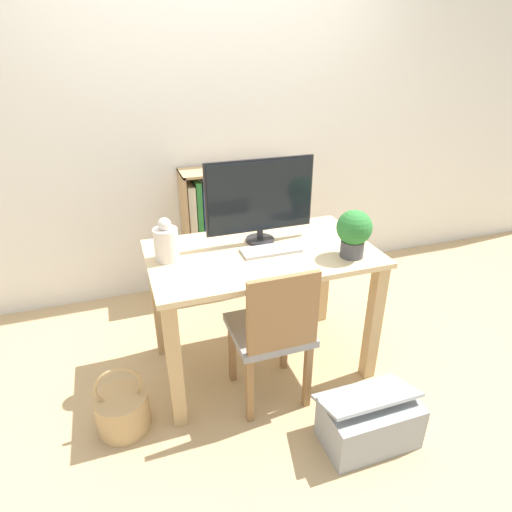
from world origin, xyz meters
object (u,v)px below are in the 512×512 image
(keyboard, at_px, (271,250))
(chair, at_px, (273,331))
(potted_plant, at_px, (354,231))
(storage_box, at_px, (369,421))
(basket, at_px, (123,411))
(vase, at_px, (166,242))
(bookshelf, at_px, (218,230))
(monitor, at_px, (260,198))

(keyboard, relative_size, chair, 0.38)
(potted_plant, relative_size, storage_box, 0.55)
(chair, height_order, basket, chair)
(keyboard, xyz_separation_m, potted_plant, (0.39, -0.19, 0.14))
(chair, distance_m, basket, 0.87)
(keyboard, height_order, vase, vase)
(potted_plant, height_order, storage_box, potted_plant)
(vase, relative_size, chair, 0.28)
(chair, height_order, bookshelf, bookshelf)
(potted_plant, height_order, chair, potted_plant)
(keyboard, relative_size, vase, 1.39)
(monitor, distance_m, potted_plant, 0.54)
(chair, xyz_separation_m, storage_box, (0.35, -0.41, -0.34))
(vase, xyz_separation_m, basket, (-0.34, -0.32, -0.76))
(keyboard, height_order, storage_box, keyboard)
(monitor, xyz_separation_m, bookshelf, (-0.05, 0.82, -0.51))
(potted_plant, xyz_separation_m, basket, (-1.27, -0.04, -0.80))
(vase, height_order, storage_box, vase)
(bookshelf, bearing_deg, basket, -124.47)
(potted_plant, relative_size, bookshelf, 0.26)
(monitor, bearing_deg, vase, -172.94)
(keyboard, relative_size, basket, 0.84)
(keyboard, bearing_deg, monitor, 94.03)
(basket, bearing_deg, keyboard, 14.68)
(keyboard, relative_size, bookshelf, 0.33)
(vase, distance_m, bookshelf, 1.07)
(monitor, xyz_separation_m, chair, (-0.08, -0.45, -0.56))
(storage_box, bearing_deg, potted_plant, 76.10)
(monitor, xyz_separation_m, vase, (-0.54, -0.07, -0.16))
(bookshelf, relative_size, basket, 2.54)
(keyboard, bearing_deg, vase, 171.17)
(vase, bearing_deg, chair, -40.05)
(monitor, bearing_deg, potted_plant, -41.11)
(monitor, bearing_deg, keyboard, -85.97)
(keyboard, bearing_deg, basket, -165.32)
(storage_box, bearing_deg, monitor, 107.37)
(potted_plant, xyz_separation_m, bookshelf, (-0.45, 1.17, -0.40))
(chair, bearing_deg, keyboard, 63.83)
(monitor, height_order, storage_box, monitor)
(monitor, bearing_deg, storage_box, -72.63)
(potted_plant, distance_m, basket, 1.51)
(potted_plant, bearing_deg, bookshelf, 110.93)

